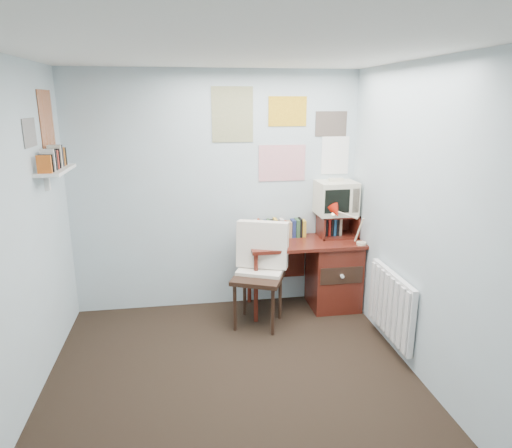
{
  "coord_description": "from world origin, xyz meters",
  "views": [
    {
      "loc": [
        -0.33,
        -2.96,
        2.2
      ],
      "look_at": [
        0.3,
        0.97,
        1.11
      ],
      "focal_mm": 32.0,
      "sensor_mm": 36.0,
      "label": 1
    }
  ],
  "objects": [
    {
      "name": "wall_shelf",
      "position": [
        -1.4,
        1.1,
        1.62
      ],
      "size": [
        0.2,
        0.62,
        0.24
      ],
      "primitive_type": "cube",
      "color": "white",
      "rests_on": "left_wall"
    },
    {
      "name": "radiator",
      "position": [
        1.46,
        0.55,
        0.42
      ],
      "size": [
        0.09,
        0.8,
        0.6
      ],
      "primitive_type": "cube",
      "color": "white",
      "rests_on": "right_wall"
    },
    {
      "name": "desk_chair",
      "position": [
        0.35,
        1.18,
        0.5
      ],
      "size": [
        0.66,
        0.65,
        1.0
      ],
      "primitive_type": "cube",
      "rotation": [
        0.0,
        0.0,
        -0.4
      ],
      "color": "black",
      "rests_on": "ground"
    },
    {
      "name": "left_wall",
      "position": [
        -1.5,
        0.0,
        1.25
      ],
      "size": [
        0.02,
        3.5,
        2.5
      ],
      "primitive_type": "cube",
      "color": "#A6B7BE",
      "rests_on": "ground"
    },
    {
      "name": "posters_back",
      "position": [
        0.7,
        1.74,
        1.85
      ],
      "size": [
        1.2,
        0.01,
        0.9
      ],
      "primitive_type": "cube",
      "color": "white",
      "rests_on": "back_wall"
    },
    {
      "name": "ceiling",
      "position": [
        0.0,
        0.0,
        2.5
      ],
      "size": [
        3.0,
        3.5,
        0.02
      ],
      "primitive_type": "cube",
      "color": "white",
      "rests_on": "back_wall"
    },
    {
      "name": "tv_riser",
      "position": [
        1.29,
        1.59,
        0.89
      ],
      "size": [
        0.4,
        0.3,
        0.25
      ],
      "primitive_type": "cube",
      "color": "#581D14",
      "rests_on": "desk"
    },
    {
      "name": "back_wall",
      "position": [
        0.0,
        1.75,
        1.25
      ],
      "size": [
        3.0,
        0.02,
        2.5
      ],
      "primitive_type": "cube",
      "color": "#A6B7BE",
      "rests_on": "ground"
    },
    {
      "name": "ground",
      "position": [
        0.0,
        0.0,
        0.0
      ],
      "size": [
        3.5,
        3.5,
        0.0
      ],
      "primitive_type": "plane",
      "color": "black",
      "rests_on": "ground"
    },
    {
      "name": "crt_tv",
      "position": [
        1.26,
        1.61,
        1.2
      ],
      "size": [
        0.42,
        0.39,
        0.39
      ],
      "primitive_type": "cube",
      "rotation": [
        0.0,
        0.0,
        0.03
      ],
      "color": "beige",
      "rests_on": "tv_riser"
    },
    {
      "name": "posters_left",
      "position": [
        -1.49,
        1.1,
        2.0
      ],
      "size": [
        0.01,
        0.7,
        0.6
      ],
      "primitive_type": "cube",
      "color": "white",
      "rests_on": "left_wall"
    },
    {
      "name": "right_wall",
      "position": [
        1.5,
        0.0,
        1.25
      ],
      "size": [
        0.02,
        3.5,
        2.5
      ],
      "primitive_type": "cube",
      "color": "#A6B7BE",
      "rests_on": "ground"
    },
    {
      "name": "desk",
      "position": [
        1.17,
        1.48,
        0.41
      ],
      "size": [
        1.2,
        0.55,
        0.76
      ],
      "color": "#581D14",
      "rests_on": "ground"
    },
    {
      "name": "desk_lamp",
      "position": [
        1.44,
        1.27,
        0.94
      ],
      "size": [
        0.27,
        0.23,
        0.36
      ],
      "primitive_type": "cube",
      "rotation": [
        0.0,
        0.0,
        -0.06
      ],
      "color": "red",
      "rests_on": "desk"
    },
    {
      "name": "book_row",
      "position": [
        0.66,
        1.66,
        0.87
      ],
      "size": [
        0.6,
        0.14,
        0.22
      ],
      "primitive_type": "cube",
      "color": "#581D14",
      "rests_on": "desk"
    }
  ]
}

